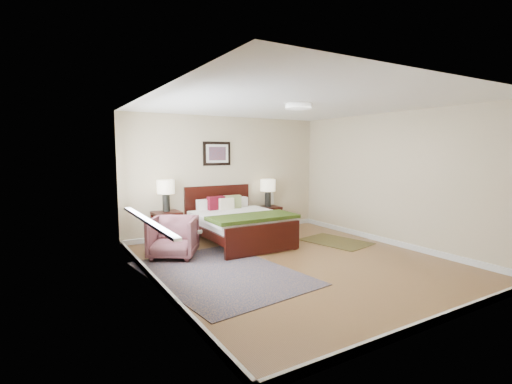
% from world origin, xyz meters
% --- Properties ---
extents(floor, '(5.00, 5.00, 0.00)m').
position_xyz_m(floor, '(0.00, 0.00, 0.00)').
color(floor, brown).
rests_on(floor, ground).
extents(back_wall, '(4.50, 0.04, 2.50)m').
position_xyz_m(back_wall, '(0.00, 2.50, 1.25)').
color(back_wall, '#C1B28C').
rests_on(back_wall, ground).
extents(front_wall, '(4.50, 0.04, 2.50)m').
position_xyz_m(front_wall, '(0.00, -2.50, 1.25)').
color(front_wall, '#C1B28C').
rests_on(front_wall, ground).
extents(left_wall, '(0.04, 5.00, 2.50)m').
position_xyz_m(left_wall, '(-2.25, 0.00, 1.25)').
color(left_wall, '#C1B28C').
rests_on(left_wall, ground).
extents(right_wall, '(0.04, 5.00, 2.50)m').
position_xyz_m(right_wall, '(2.25, 0.00, 1.25)').
color(right_wall, '#C1B28C').
rests_on(right_wall, ground).
extents(ceiling, '(4.50, 5.00, 0.02)m').
position_xyz_m(ceiling, '(0.00, 0.00, 2.50)').
color(ceiling, white).
rests_on(ceiling, back_wall).
extents(window, '(0.11, 2.72, 1.32)m').
position_xyz_m(window, '(-2.20, 0.70, 1.38)').
color(window, silver).
rests_on(window, left_wall).
extents(door, '(0.06, 1.00, 2.18)m').
position_xyz_m(door, '(-2.23, -1.75, 1.07)').
color(door, silver).
rests_on(door, ground).
extents(ceil_fixture, '(0.44, 0.44, 0.08)m').
position_xyz_m(ceil_fixture, '(0.00, 0.00, 2.47)').
color(ceil_fixture, white).
rests_on(ceil_fixture, ceiling).
extents(bed, '(1.59, 1.91, 1.03)m').
position_xyz_m(bed, '(-0.24, 1.56, 0.48)').
color(bed, black).
rests_on(bed, ground).
extents(wall_art, '(0.62, 0.05, 0.50)m').
position_xyz_m(wall_art, '(-0.24, 2.47, 1.72)').
color(wall_art, black).
rests_on(wall_art, back_wall).
extents(nightstand_left, '(0.51, 0.46, 0.61)m').
position_xyz_m(nightstand_left, '(-1.41, 2.25, 0.49)').
color(nightstand_left, black).
rests_on(nightstand_left, ground).
extents(nightstand_right, '(0.54, 0.40, 0.53)m').
position_xyz_m(nightstand_right, '(0.90, 2.26, 0.33)').
color(nightstand_right, black).
rests_on(nightstand_right, ground).
extents(lamp_left, '(0.33, 0.33, 0.61)m').
position_xyz_m(lamp_left, '(-1.41, 2.27, 1.04)').
color(lamp_left, black).
rests_on(lamp_left, nightstand_left).
extents(lamp_right, '(0.33, 0.33, 0.61)m').
position_xyz_m(lamp_right, '(0.90, 2.27, 0.96)').
color(lamp_right, black).
rests_on(lamp_right, nightstand_right).
extents(armchair, '(1.02, 1.03, 0.69)m').
position_xyz_m(armchair, '(-1.62, 1.24, 0.34)').
color(armchair, brown).
rests_on(armchair, ground).
extents(rug_persian, '(2.15, 2.81, 0.01)m').
position_xyz_m(rug_persian, '(-1.29, 0.11, 0.01)').
color(rug_persian, '#0C1C3F').
rests_on(rug_persian, ground).
extents(rug_navy, '(1.10, 1.42, 0.01)m').
position_xyz_m(rug_navy, '(1.46, 0.66, 0.01)').
color(rug_navy, black).
rests_on(rug_navy, ground).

